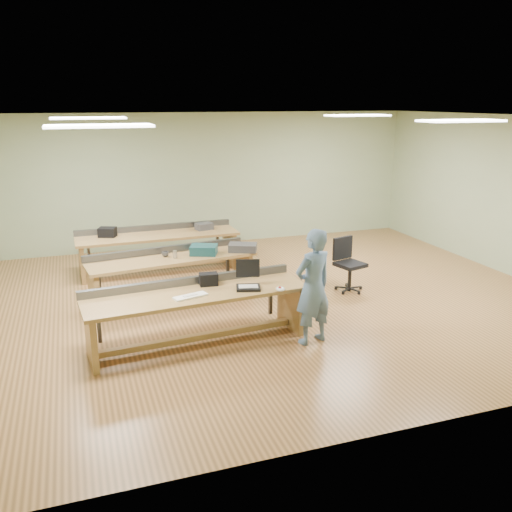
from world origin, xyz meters
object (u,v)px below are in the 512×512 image
object	(u,v)px
workbench_front	(197,305)
drinks_can	(175,254)
task_chair	(348,272)
parts_bin_teal	(204,250)
laptop_base	(248,288)
parts_bin_grey	(243,247)
workbench_back	(158,243)
camera_bag	(209,279)
person	(313,287)
workbench_mid	(172,268)
mug	(165,254)

from	to	relation	value
workbench_front	drinks_can	bearing A→B (deg)	84.00
drinks_can	task_chair	bearing A→B (deg)	-8.88
parts_bin_teal	task_chair	bearing A→B (deg)	-12.12
task_chair	drinks_can	bearing A→B (deg)	155.36
workbench_front	laptop_base	world-z (taller)	workbench_front
workbench_front	parts_bin_grey	world-z (taller)	parts_bin_grey
workbench_back	camera_bag	xyz separation A→B (m)	(0.20, -3.28, 0.27)
workbench_front	parts_bin_teal	bearing A→B (deg)	68.41
person	workbench_back	bearing A→B (deg)	-85.89
camera_bag	drinks_can	bearing A→B (deg)	102.62
person	task_chair	distance (m)	2.35
workbench_front	workbench_mid	world-z (taller)	same
workbench_front	workbench_mid	bearing A→B (deg)	85.59
task_chair	laptop_base	bearing A→B (deg)	-164.78
parts_bin_grey	workbench_mid	bearing A→B (deg)	177.90
camera_bag	drinks_can	distance (m)	1.52
workbench_front	parts_bin_teal	size ratio (longest dim) A/B	7.08
workbench_front	drinks_can	distance (m)	1.74
workbench_mid	task_chair	bearing A→B (deg)	-17.85
laptop_base	workbench_back	bearing A→B (deg)	116.25
workbench_mid	drinks_can	bearing A→B (deg)	-66.65
workbench_back	workbench_front	bearing A→B (deg)	-91.60
drinks_can	workbench_front	bearing A→B (deg)	-91.23
workbench_mid	drinks_can	distance (m)	0.27
workbench_mid	mug	xyz separation A→B (m)	(-0.09, 0.05, 0.24)
laptop_base	drinks_can	xyz separation A→B (m)	(-0.67, 1.85, 0.04)
laptop_base	task_chair	bearing A→B (deg)	46.61
workbench_mid	workbench_front	bearing A→B (deg)	-97.26
drinks_can	laptop_base	bearing A→B (deg)	-70.06
workbench_front	parts_bin_teal	world-z (taller)	parts_bin_teal
workbench_front	person	size ratio (longest dim) A/B	1.91
parts_bin_grey	parts_bin_teal	bearing A→B (deg)	177.47
workbench_front	laptop_base	bearing A→B (deg)	-14.38
parts_bin_grey	workbench_back	bearing A→B (deg)	124.54
parts_bin_teal	parts_bin_grey	size ratio (longest dim) A/B	0.92
person	parts_bin_grey	size ratio (longest dim) A/B	3.42
laptop_base	camera_bag	bearing A→B (deg)	160.65
laptop_base	task_chair	xyz separation A→B (m)	(2.30, 1.38, -0.42)
workbench_back	parts_bin_teal	world-z (taller)	parts_bin_teal
person	camera_bag	size ratio (longest dim) A/B	6.39
mug	parts_bin_teal	bearing A→B (deg)	-5.67
workbench_back	laptop_base	bearing A→B (deg)	-80.50
mug	drinks_can	xyz separation A→B (m)	(0.14, -0.13, 0.02)
person	parts_bin_teal	xyz separation A→B (m)	(-0.97, 2.28, 0.01)
workbench_back	mug	distance (m)	1.66
parts_bin_teal	laptop_base	bearing A→B (deg)	-85.06
workbench_mid	workbench_back	distance (m)	1.69
workbench_mid	mug	distance (m)	0.26
task_chair	drinks_can	size ratio (longest dim) A/B	7.68
laptop_base	task_chair	size ratio (longest dim) A/B	0.35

